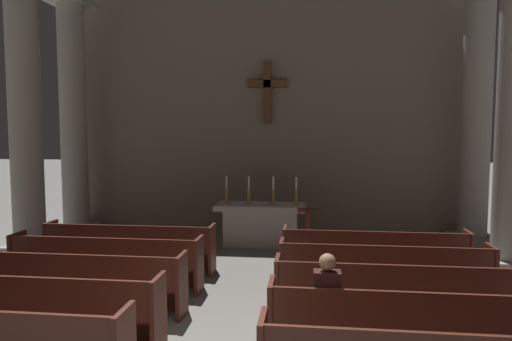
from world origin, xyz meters
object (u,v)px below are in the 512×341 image
at_px(column_left_fourth, 73,121).
at_px(candlestick_inner_right, 273,195).
at_px(pew_left_row_4, 106,262).
at_px(lectern, 308,235).
at_px(pew_left_row_2, 33,308).
at_px(altar, 261,223).
at_px(column_right_fourth, 476,119).
at_px(pew_right_row_3, 396,294).
at_px(pew_right_row_4, 384,271).
at_px(candlestick_outer_right, 296,196).
at_px(pew_right_row_2, 413,326).
at_px(pew_right_row_5, 374,254).
at_px(lone_worshipper, 327,303).
at_px(pew_left_row_3, 75,281).
at_px(column_left_third, 25,118).
at_px(pew_left_row_5, 129,247).
at_px(candlestick_inner_left, 249,195).
at_px(candlestick_outer_left, 227,195).

distance_m(column_left_fourth, candlestick_inner_right, 5.85).
bearing_deg(pew_left_row_4, lectern, 32.47).
bearing_deg(column_left_fourth, pew_left_row_2, -66.08).
bearing_deg(altar, column_right_fourth, 8.88).
xyz_separation_m(pew_right_row_3, lectern, (-1.23, 3.29, 0.07)).
distance_m(pew_right_row_4, candlestick_outer_right, 3.83).
bearing_deg(pew_right_row_4, altar, 124.64).
height_order(pew_right_row_2, pew_right_row_5, same).
xyz_separation_m(pew_right_row_4, candlestick_outer_right, (-1.52, 3.43, 0.75)).
height_order(column_left_fourth, candlestick_inner_right, column_left_fourth).
distance_m(column_left_fourth, lectern, 7.10).
height_order(column_right_fourth, lone_worshipper, column_right_fourth).
bearing_deg(column_right_fourth, pew_left_row_3, -144.98).
bearing_deg(column_left_third, lectern, 0.85).
xyz_separation_m(pew_left_row_4, lectern, (3.51, 2.23, 0.07)).
height_order(pew_left_row_5, candlestick_inner_left, candlestick_inner_left).
bearing_deg(pew_left_row_5, pew_left_row_2, -90.00).
distance_m(pew_left_row_3, lectern, 4.81).
bearing_deg(pew_left_row_2, pew_left_row_4, 90.00).
relative_size(column_left_third, candlestick_outer_left, 9.35).
xyz_separation_m(pew_left_row_3, candlestick_inner_right, (2.67, 4.49, 0.75)).
bearing_deg(lone_worshipper, pew_left_row_3, 164.83).
height_order(column_left_third, altar, column_left_third).
bearing_deg(pew_right_row_5, pew_left_row_4, -167.48).
relative_size(pew_left_row_2, lectern, 2.94).
bearing_deg(pew_right_row_5, candlestick_inner_left, 138.31).
relative_size(pew_left_row_2, pew_right_row_2, 1.00).
height_order(pew_right_row_2, column_left_third, column_left_third).
bearing_deg(pew_right_row_2, column_right_fourth, 66.08).
height_order(candlestick_inner_left, lectern, candlestick_inner_left).
distance_m(pew_left_row_5, column_left_fourth, 4.98).
relative_size(pew_right_row_5, candlestick_outer_left, 5.04).
relative_size(pew_right_row_3, lone_worshipper, 2.57).
bearing_deg(lone_worshipper, column_left_fourth, 136.10).
xyz_separation_m(pew_left_row_3, pew_left_row_5, (0.00, 2.11, 0.00)).
xyz_separation_m(pew_left_row_5, pew_right_row_2, (4.74, -3.16, 0.00)).
bearing_deg(pew_left_row_5, altar, 45.10).
bearing_deg(column_right_fourth, column_left_third, -168.54).
bearing_deg(pew_right_row_3, pew_right_row_2, -90.00).
xyz_separation_m(column_left_fourth, lectern, (6.33, -2.01, -2.51)).
height_order(pew_left_row_2, pew_right_row_2, same).
height_order(pew_right_row_3, candlestick_inner_right, candlestick_inner_right).
bearing_deg(candlestick_outer_right, column_left_third, -167.91).
bearing_deg(candlestick_outer_left, pew_right_row_5, -36.45).
height_order(candlestick_outer_left, candlestick_outer_right, same).
relative_size(pew_right_row_4, candlestick_outer_right, 5.04).
bearing_deg(pew_right_row_3, candlestick_inner_left, 120.77).
distance_m(pew_left_row_3, pew_right_row_2, 4.86).
relative_size(pew_left_row_5, candlestick_outer_right, 5.04).
distance_m(pew_right_row_4, candlestick_inner_left, 4.41).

